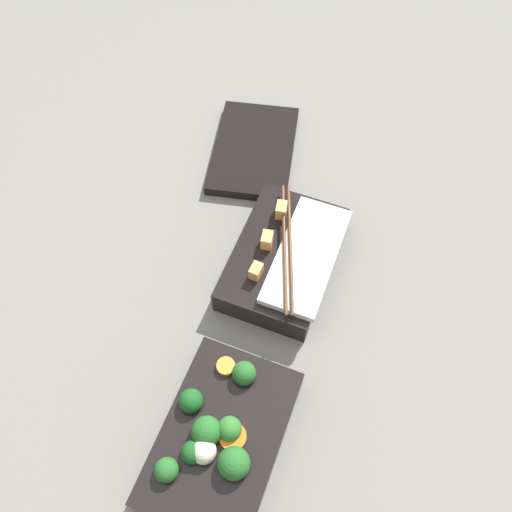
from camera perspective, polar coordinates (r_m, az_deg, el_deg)
ground_plane at (r=0.73m, az=-0.70°, el=-10.14°), size 3.00×3.00×0.00m
bento_tray_vegetable at (r=0.66m, az=-4.08°, el=-20.06°), size 0.22×0.14×0.08m
bento_tray_rice at (r=0.76m, az=3.73°, el=-0.26°), size 0.22×0.14×0.07m
bento_lid at (r=0.92m, az=-0.23°, el=12.06°), size 0.24×0.18×0.02m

